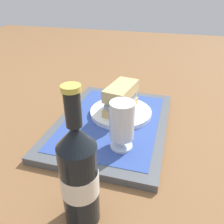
{
  "coord_description": "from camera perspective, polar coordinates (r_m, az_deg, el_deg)",
  "views": [
    {
      "loc": [
        0.56,
        0.16,
        0.38
      ],
      "look_at": [
        0.0,
        0.0,
        0.05
      ],
      "focal_mm": 36.95,
      "sensor_mm": 36.0,
      "label": 1
    }
  ],
  "objects": [
    {
      "name": "placemat",
      "position": [
        0.69,
        0.0,
        -2.12
      ],
      "size": [
        0.38,
        0.27,
        0.0
      ],
      "primitive_type": "cube",
      "color": "#2D4793",
      "rests_on": "tray"
    },
    {
      "name": "beer_bottle",
      "position": [
        0.4,
        -8.11,
        -15.32
      ],
      "size": [
        0.07,
        0.07,
        0.27
      ],
      "color": "black",
      "rests_on": "ground_plane"
    },
    {
      "name": "beer_glass",
      "position": [
        0.55,
        2.46,
        -3.03
      ],
      "size": [
        0.06,
        0.06,
        0.12
      ],
      "color": "silver",
      "rests_on": "placemat"
    },
    {
      "name": "ground_plane",
      "position": [
        0.7,
        0.0,
        -3.55
      ],
      "size": [
        3.0,
        3.0,
        0.0
      ],
      "primitive_type": "plane",
      "color": "brown"
    },
    {
      "name": "sandwich",
      "position": [
        0.69,
        2.15,
        3.43
      ],
      "size": [
        0.14,
        0.09,
        0.08
      ],
      "rotation": [
        0.0,
        0.0,
        -0.17
      ],
      "color": "tan",
      "rests_on": "plate"
    },
    {
      "name": "tray",
      "position": [
        0.7,
        0.0,
        -2.86
      ],
      "size": [
        0.44,
        0.32,
        0.02
      ],
      "primitive_type": "cube",
      "color": "#4C5156",
      "rests_on": "ground_plane"
    },
    {
      "name": "plate",
      "position": [
        0.72,
        2.18,
        -0.05
      ],
      "size": [
        0.19,
        0.19,
        0.01
      ],
      "primitive_type": "cylinder",
      "color": "white",
      "rests_on": "placemat"
    }
  ]
}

